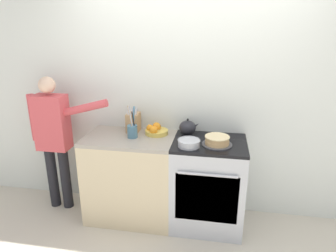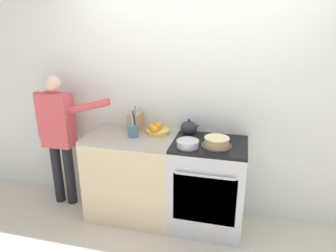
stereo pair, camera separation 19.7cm
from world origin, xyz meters
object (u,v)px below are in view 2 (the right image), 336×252
(tea_kettle, at_px, (189,128))
(mixing_bowl, at_px, (188,144))
(utensil_crock, at_px, (133,130))
(stove_range, at_px, (208,185))
(knife_block, at_px, (135,121))
(fruit_bowl, at_px, (157,130))
(person_baker, at_px, (59,131))
(layer_cake, at_px, (217,142))

(tea_kettle, bearing_deg, mixing_bowl, -81.55)
(tea_kettle, bearing_deg, utensil_crock, -160.83)
(stove_range, bearing_deg, knife_block, 167.98)
(fruit_bowl, distance_m, person_baker, 1.11)
(knife_block, relative_size, person_baker, 0.19)
(mixing_bowl, xyz_separation_m, fruit_bowl, (-0.38, 0.29, 0.01))
(stove_range, distance_m, tea_kettle, 0.61)
(tea_kettle, distance_m, person_baker, 1.45)
(stove_range, distance_m, knife_block, 1.01)
(tea_kettle, relative_size, knife_block, 0.73)
(layer_cake, height_order, person_baker, person_baker)
(tea_kettle, height_order, mixing_bowl, tea_kettle)
(tea_kettle, xyz_separation_m, utensil_crock, (-0.54, -0.19, 0.00))
(mixing_bowl, distance_m, fruit_bowl, 0.48)
(tea_kettle, relative_size, mixing_bowl, 1.00)
(utensil_crock, xyz_separation_m, person_baker, (-0.90, 0.04, -0.11))
(tea_kettle, bearing_deg, stove_range, -36.32)
(tea_kettle, height_order, person_baker, person_baker)
(knife_block, height_order, person_baker, person_baker)
(tea_kettle, height_order, utensil_crock, utensil_crock)
(tea_kettle, relative_size, utensil_crock, 0.64)
(knife_block, relative_size, utensil_crock, 0.88)
(layer_cake, bearing_deg, mixing_bowl, -161.08)
(layer_cake, height_order, fruit_bowl, fruit_bowl)
(mixing_bowl, bearing_deg, stove_range, 38.37)
(stove_range, height_order, utensil_crock, utensil_crock)
(layer_cake, bearing_deg, fruit_bowl, 162.78)
(fruit_bowl, height_order, person_baker, person_baker)
(mixing_bowl, height_order, utensil_crock, utensil_crock)
(stove_range, relative_size, utensil_crock, 2.78)
(tea_kettle, xyz_separation_m, fruit_bowl, (-0.33, -0.04, -0.03))
(layer_cake, xyz_separation_m, mixing_bowl, (-0.26, -0.09, -0.01))
(stove_range, distance_m, person_baker, 1.73)
(mixing_bowl, bearing_deg, person_baker, 173.09)
(mixing_bowl, height_order, fruit_bowl, fruit_bowl)
(tea_kettle, relative_size, fruit_bowl, 0.89)
(layer_cake, relative_size, person_baker, 0.19)
(knife_block, distance_m, utensil_crock, 0.19)
(knife_block, bearing_deg, tea_kettle, 0.05)
(layer_cake, height_order, utensil_crock, utensil_crock)
(stove_range, distance_m, utensil_crock, 0.95)
(utensil_crock, relative_size, fruit_bowl, 1.39)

